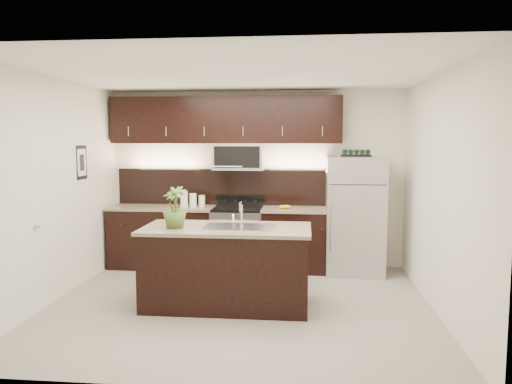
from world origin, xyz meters
TOP-DOWN VIEW (x-y plane):
  - ground at (0.00, 0.00)m, footprint 4.50×4.50m
  - room_walls at (-0.11, -0.04)m, footprint 4.52×4.02m
  - counter_run at (-0.46, 1.69)m, footprint 3.51×0.65m
  - upper_fixtures at (-0.43, 1.84)m, footprint 3.49×0.40m
  - island at (-0.15, -0.01)m, footprint 1.96×0.96m
  - sink_faucet at (0.00, 0.00)m, footprint 0.84×0.50m
  - refrigerator at (1.48, 1.63)m, footprint 0.83×0.75m
  - wine_rack at (1.48, 1.63)m, footprint 0.42×0.26m
  - plant at (-0.73, -0.12)m, footprint 0.34×0.34m
  - canisters at (-0.96, 1.67)m, footprint 0.36×0.18m
  - french_press at (1.13, 1.64)m, footprint 0.11×0.11m
  - bananas at (0.41, 1.61)m, footprint 0.22×0.20m

SIDE VIEW (x-z plane):
  - ground at x=0.00m, z-range 0.00..0.00m
  - counter_run at x=-0.46m, z-range 0.00..0.94m
  - island at x=-0.15m, z-range 0.00..0.94m
  - refrigerator at x=1.48m, z-range 0.00..1.71m
  - sink_faucet at x=0.00m, z-range 0.81..1.10m
  - bananas at x=0.41m, z-range 0.94..1.00m
  - canisters at x=-0.96m, z-range 0.93..1.17m
  - french_press at x=1.13m, z-range 0.90..1.22m
  - plant at x=-0.73m, z-range 0.94..1.42m
  - room_walls at x=-0.11m, z-range 0.34..3.05m
  - wine_rack at x=1.48m, z-range 1.71..1.81m
  - upper_fixtures at x=-0.43m, z-range 1.31..2.97m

